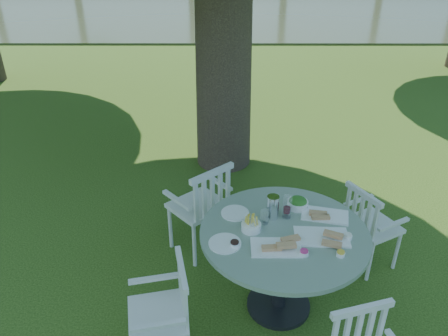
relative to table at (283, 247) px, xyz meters
The scene contains 6 objects.
ground 1.17m from the table, 120.76° to the left, with size 140.00×140.00×0.00m, color #1D390B.
table is the anchor object (origin of this frame).
chair_ne 1.04m from the table, 32.29° to the left, with size 0.58×0.59×0.89m.
chair_nw 1.02m from the table, 131.84° to the left, with size 0.70×0.70×1.01m.
chair_sw 1.04m from the table, 149.32° to the right, with size 0.52×0.54×0.91m.
tableware 0.22m from the table, 99.66° to the left, with size 1.19×0.77×0.21m.
Camera 1 is at (0.01, -3.64, 2.98)m, focal length 35.00 mm.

